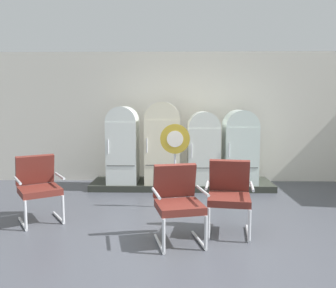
% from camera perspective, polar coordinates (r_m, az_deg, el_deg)
% --- Properties ---
extents(ground, '(12.00, 10.00, 0.05)m').
position_cam_1_polar(ground, '(4.35, 3.03, -16.90)').
color(ground, '#42444D').
extents(back_wall, '(11.76, 0.12, 2.82)m').
position_cam_1_polar(back_wall, '(7.65, 2.20, 4.48)').
color(back_wall, silver).
rests_on(back_wall, ground).
extents(display_plinth, '(3.66, 0.95, 0.13)m').
position_cam_1_polar(display_plinth, '(7.20, 2.24, -6.60)').
color(display_plinth, '#2B2F28').
rests_on(display_plinth, ground).
extents(refrigerator_0, '(0.59, 0.70, 1.53)m').
position_cam_1_polar(refrigerator_0, '(7.03, -7.41, 0.30)').
color(refrigerator_0, silver).
rests_on(refrigerator_0, display_plinth).
extents(refrigerator_1, '(0.69, 0.63, 1.62)m').
position_cam_1_polar(refrigerator_1, '(6.92, -0.92, 0.62)').
color(refrigerator_1, beige).
rests_on(refrigerator_1, display_plinth).
extents(refrigerator_2, '(0.62, 0.71, 1.43)m').
position_cam_1_polar(refrigerator_2, '(6.99, 5.82, -0.20)').
color(refrigerator_2, silver).
rests_on(refrigerator_2, display_plinth).
extents(refrigerator_3, '(0.65, 0.66, 1.47)m').
position_cam_1_polar(refrigerator_3, '(7.06, 11.75, -0.10)').
color(refrigerator_3, silver).
rests_on(refrigerator_3, display_plinth).
extents(armchair_left, '(0.80, 0.82, 0.95)m').
position_cam_1_polar(armchair_left, '(5.43, -20.56, -6.23)').
color(armchair_left, silver).
rests_on(armchair_left, ground).
extents(armchair_right, '(0.68, 0.70, 0.95)m').
position_cam_1_polar(armchair_right, '(4.73, 10.01, -7.78)').
color(armchair_right, silver).
rests_on(armchair_right, ground).
extents(armchair_center, '(0.70, 0.74, 0.95)m').
position_cam_1_polar(armchair_center, '(4.35, 1.62, -8.98)').
color(armchair_center, silver).
rests_on(armchair_center, ground).
extents(sign_stand, '(0.48, 0.32, 1.39)m').
position_cam_1_polar(sign_stand, '(5.66, 1.15, -3.72)').
color(sign_stand, '#2D2D30').
rests_on(sign_stand, ground).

